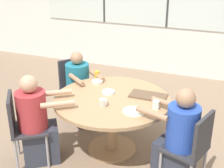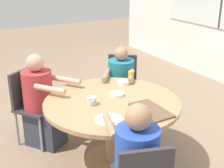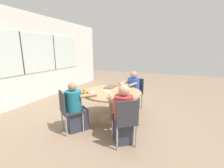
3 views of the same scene
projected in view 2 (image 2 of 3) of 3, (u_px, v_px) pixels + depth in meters
name	position (u px, v px, depth m)	size (l,w,h in m)	color
ground_plane	(112.00, 161.00, 3.38)	(16.00, 16.00, 0.00)	#8C725B
dining_table	(112.00, 113.00, 3.17)	(1.37, 1.37, 0.72)	tan
chair_for_man_blue_shirt	(29.00, 100.00, 3.61)	(0.56, 0.56, 0.87)	#333338
chair_for_man_teal_shirt	(122.00, 82.00, 4.17)	(0.56, 0.56, 0.87)	#333338
person_man_blue_shirt	(42.00, 106.00, 3.56)	(0.69, 0.62, 1.09)	#333847
person_man_teal_shirt	(120.00, 91.00, 4.04)	(0.68, 0.62, 1.04)	#333847
food_tray_dark	(151.00, 110.00, 2.90)	(0.43, 0.23, 0.02)	brown
coffee_mug	(92.00, 101.00, 3.03)	(0.10, 0.09, 0.08)	beige
juice_glass	(131.00, 76.00, 3.66)	(0.07, 0.07, 0.11)	gold
milk_carton_small	(136.00, 120.00, 2.63)	(0.07, 0.07, 0.10)	silver
bowl_white_shallow	(124.00, 82.00, 3.55)	(0.14, 0.14, 0.04)	silver
bowl_cereal	(117.00, 94.00, 3.24)	(0.15, 0.15, 0.03)	white
plate_tortillas	(109.00, 120.00, 2.73)	(0.26, 0.26, 0.01)	beige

